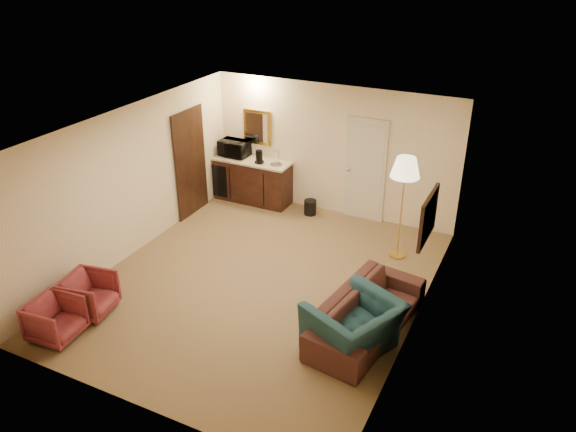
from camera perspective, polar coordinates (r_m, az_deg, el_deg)
name	(u,v)px	position (r m, az deg, el deg)	size (l,w,h in m)	color
ground	(261,282)	(9.21, -2.77, -6.76)	(6.00, 6.00, 0.00)	olive
room_walls	(276,168)	(9.06, -1.22, 4.94)	(5.02, 6.01, 2.61)	beige
wetbar_cabinet	(253,181)	(11.81, -3.58, 3.60)	(1.64, 0.58, 0.92)	#361C11
sofa	(368,306)	(8.00, 8.12, -9.05)	(2.20, 0.64, 0.86)	black
teal_armchair	(354,319)	(7.62, 6.69, -10.35)	(1.14, 0.74, 1.00)	#1B3C43
rose_chair_near	(89,293)	(8.85, -19.56, -7.35)	(0.66, 0.62, 0.68)	#923040
rose_chair_far	(55,318)	(8.51, -22.60, -9.52)	(0.63, 0.59, 0.65)	#923040
coffee_table	(351,326)	(7.97, 6.39, -11.09)	(0.71, 0.48, 0.41)	black
floor_lamp	(402,209)	(9.67, 11.46, 0.75)	(0.49, 0.49, 1.86)	gold
waste_bin	(310,207)	(11.33, 2.26, 0.89)	(0.24, 0.24, 0.31)	black
microwave	(234,147)	(11.83, -5.48, 7.03)	(0.61, 0.34, 0.41)	black
coffee_maker	(259,157)	(11.42, -2.94, 6.02)	(0.14, 0.14, 0.27)	black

